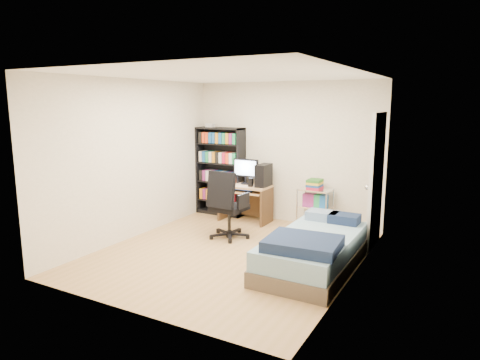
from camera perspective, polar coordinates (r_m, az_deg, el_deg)
The scene contains 7 objects.
room at distance 5.92m, azimuth -1.42°, elevation 1.69°, with size 3.58×4.08×2.58m.
media_shelf at distance 8.19m, azimuth -2.64°, elevation 1.33°, with size 0.94×0.31×1.74m.
computer_desk at distance 7.71m, azimuth 1.47°, elevation -1.12°, with size 0.90×0.52×1.13m.
office_chair at distance 6.81m, azimuth -1.67°, elevation -4.92°, with size 0.69×0.69×1.10m.
wire_cart at distance 7.33m, azimuth 10.02°, elevation -2.25°, with size 0.55×0.41×0.86m.
bed at distance 5.70m, azimuth 9.79°, elevation -9.19°, with size 0.99×1.99×0.57m.
door at distance 6.62m, azimuth 17.71°, elevation -0.08°, with size 0.12×0.80×2.00m.
Camera 1 is at (2.95, -5.06, 2.14)m, focal length 32.00 mm.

